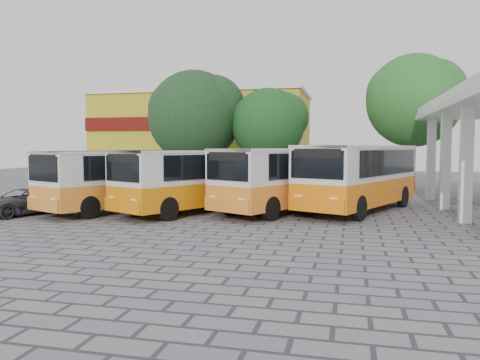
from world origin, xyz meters
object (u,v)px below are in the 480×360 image
(bus_far_right, at_px, (359,173))
(parked_car, at_px, (22,202))
(bus_centre_left, at_px, (195,176))
(bus_centre_right, at_px, (286,175))
(bus_far_left, at_px, (121,176))

(bus_far_right, bearing_deg, parked_car, -139.04)
(bus_centre_left, bearing_deg, bus_far_right, 42.64)
(parked_car, bearing_deg, bus_centre_right, 39.60)
(bus_far_left, xyz_separation_m, parked_car, (-3.72, -2.30, -1.08))
(bus_far_right, relative_size, parked_car, 2.22)
(bus_far_left, distance_m, parked_car, 4.50)
(bus_far_right, xyz_separation_m, parked_car, (-14.86, -4.71, -1.23))
(bus_centre_right, distance_m, parked_car, 12.14)
(bus_centre_right, xyz_separation_m, bus_far_right, (3.37, 1.00, 0.08))
(bus_centre_left, distance_m, bus_far_right, 7.80)
(bus_centre_right, relative_size, bus_far_right, 0.96)
(bus_far_left, xyz_separation_m, bus_centre_right, (7.78, 1.41, 0.06))
(bus_far_left, distance_m, bus_centre_right, 7.91)
(bus_far_right, bearing_deg, bus_centre_right, -140.09)
(bus_far_left, height_order, parked_car, bus_far_left)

